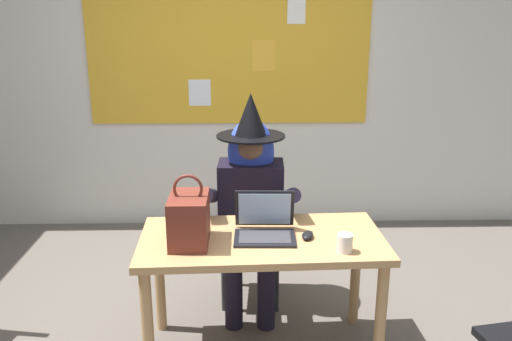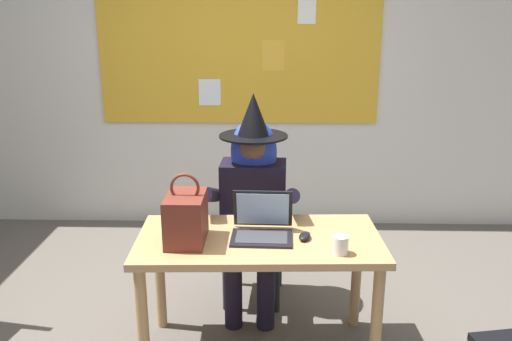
{
  "view_description": "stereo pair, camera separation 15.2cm",
  "coord_description": "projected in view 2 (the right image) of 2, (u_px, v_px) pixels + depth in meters",
  "views": [
    {
      "loc": [
        0.12,
        -2.64,
        1.89
      ],
      "look_at": [
        0.19,
        0.32,
        1.0
      ],
      "focal_mm": 37.26,
      "sensor_mm": 36.0,
      "label": 1
    },
    {
      "loc": [
        0.27,
        -2.64,
        1.89
      ],
      "look_at": [
        0.19,
        0.32,
        1.0
      ],
      "focal_mm": 37.26,
      "sensor_mm": 36.0,
      "label": 2
    }
  ],
  "objects": [
    {
      "name": "desk_main",
      "position": [
        259.0,
        254.0,
        2.91
      ],
      "size": [
        1.35,
        0.71,
        0.72
      ],
      "rotation": [
        0.0,
        0.0,
        0.04
      ],
      "color": "tan",
      "rests_on": "ground"
    },
    {
      "name": "handbag",
      "position": [
        186.0,
        218.0,
        2.79
      ],
      "size": [
        0.2,
        0.3,
        0.38
      ],
      "rotation": [
        0.0,
        0.0,
        -0.04
      ],
      "color": "maroon",
      "rests_on": "desk_main"
    },
    {
      "name": "person_costumed",
      "position": [
        253.0,
        192.0,
        3.41
      ],
      "size": [
        0.61,
        0.69,
        1.41
      ],
      "rotation": [
        0.0,
        0.0,
        -1.61
      ],
      "color": "black",
      "rests_on": "ground"
    },
    {
      "name": "computer_mouse",
      "position": [
        305.0,
        236.0,
        2.85
      ],
      "size": [
        0.09,
        0.12,
        0.03
      ],
      "primitive_type": "ellipsoid",
      "rotation": [
        0.0,
        0.0,
        -0.28
      ],
      "color": "black",
      "rests_on": "desk_main"
    },
    {
      "name": "wall_back_bulletin",
      "position": [
        240.0,
        77.0,
        4.62
      ],
      "size": [
        5.9,
        2.19,
        2.67
      ],
      "color": "silver",
      "rests_on": "ground"
    },
    {
      "name": "chair_at_desk",
      "position": [
        255.0,
        226.0,
        3.6
      ],
      "size": [
        0.44,
        0.44,
        0.89
      ],
      "rotation": [
        0.0,
        0.0,
        -1.63
      ],
      "color": "#2D3347",
      "rests_on": "ground"
    },
    {
      "name": "coffee_mug",
      "position": [
        340.0,
        245.0,
        2.67
      ],
      "size": [
        0.08,
        0.08,
        0.09
      ],
      "primitive_type": "cylinder",
      "color": "silver",
      "rests_on": "desk_main"
    },
    {
      "name": "laptop",
      "position": [
        262.0,
        226.0,
        2.88
      ],
      "size": [
        0.34,
        0.3,
        0.24
      ],
      "rotation": [
        0.0,
        0.0,
        -0.03
      ],
      "color": "black",
      "rests_on": "desk_main"
    }
  ]
}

